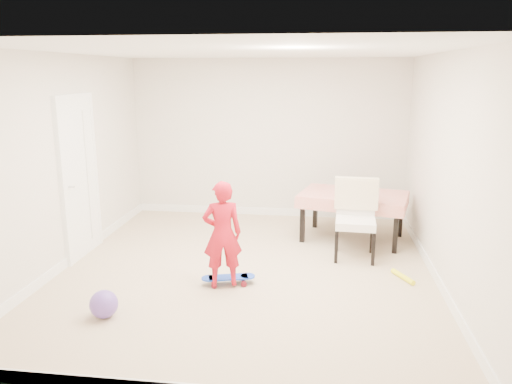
# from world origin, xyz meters

# --- Properties ---
(ground) EXTENTS (5.00, 5.00, 0.00)m
(ground) POSITION_xyz_m (0.00, 0.00, 0.00)
(ground) COLOR tan
(ground) RESTS_ON ground
(ceiling) EXTENTS (4.50, 5.00, 0.04)m
(ceiling) POSITION_xyz_m (0.00, 0.00, 2.58)
(ceiling) COLOR white
(ceiling) RESTS_ON wall_back
(wall_back) EXTENTS (4.50, 0.04, 2.60)m
(wall_back) POSITION_xyz_m (0.00, 2.48, 1.30)
(wall_back) COLOR beige
(wall_back) RESTS_ON ground
(wall_front) EXTENTS (4.50, 0.04, 2.60)m
(wall_front) POSITION_xyz_m (0.00, -2.48, 1.30)
(wall_front) COLOR beige
(wall_front) RESTS_ON ground
(wall_left) EXTENTS (0.04, 5.00, 2.60)m
(wall_left) POSITION_xyz_m (-2.23, 0.00, 1.30)
(wall_left) COLOR beige
(wall_left) RESTS_ON ground
(wall_right) EXTENTS (0.04, 5.00, 2.60)m
(wall_right) POSITION_xyz_m (2.23, 0.00, 1.30)
(wall_right) COLOR beige
(wall_right) RESTS_ON ground
(door) EXTENTS (0.11, 0.94, 2.11)m
(door) POSITION_xyz_m (-2.22, 0.30, 1.02)
(door) COLOR white
(door) RESTS_ON ground
(baseboard_back) EXTENTS (4.50, 0.02, 0.12)m
(baseboard_back) POSITION_xyz_m (0.00, 2.49, 0.06)
(baseboard_back) COLOR white
(baseboard_back) RESTS_ON ground
(baseboard_left) EXTENTS (0.02, 5.00, 0.12)m
(baseboard_left) POSITION_xyz_m (-2.24, 0.00, 0.06)
(baseboard_left) COLOR white
(baseboard_left) RESTS_ON ground
(baseboard_right) EXTENTS (0.02, 5.00, 0.12)m
(baseboard_right) POSITION_xyz_m (2.24, 0.00, 0.06)
(baseboard_right) COLOR white
(baseboard_right) RESTS_ON ground
(dining_table) EXTENTS (1.65, 1.24, 0.69)m
(dining_table) POSITION_xyz_m (1.35, 1.38, 0.34)
(dining_table) COLOR red
(dining_table) RESTS_ON ground
(dining_chair) EXTENTS (0.59, 0.67, 1.03)m
(dining_chair) POSITION_xyz_m (1.34, 0.62, 0.52)
(dining_chair) COLOR white
(dining_chair) RESTS_ON ground
(skateboard) EXTENTS (0.65, 0.38, 0.09)m
(skateboard) POSITION_xyz_m (-0.14, -0.42, 0.05)
(skateboard) COLOR blue
(skateboard) RESTS_ON ground
(child) EXTENTS (0.50, 0.40, 1.20)m
(child) POSITION_xyz_m (-0.18, -0.51, 0.60)
(child) COLOR red
(child) RESTS_ON ground
(balloon) EXTENTS (0.28, 0.28, 0.28)m
(balloon) POSITION_xyz_m (-1.22, -1.36, 0.14)
(balloon) COLOR #6747AC
(balloon) RESTS_ON ground
(foam_toy) EXTENTS (0.24, 0.38, 0.06)m
(foam_toy) POSITION_xyz_m (1.87, -0.01, 0.03)
(foam_toy) COLOR #FFFD1A
(foam_toy) RESTS_ON ground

